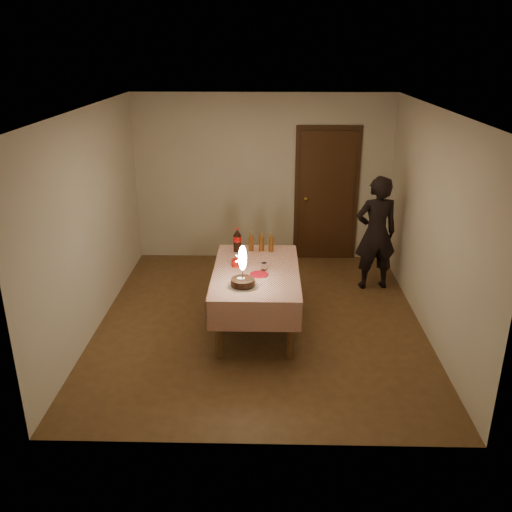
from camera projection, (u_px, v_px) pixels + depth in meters
name	position (u px, v px, depth m)	size (l,w,h in m)	color
ground	(260.00, 321.00, 6.82)	(4.00, 4.50, 0.01)	brown
room_shell	(264.00, 192.00, 6.29)	(4.04, 4.54, 2.62)	beige
dining_table	(256.00, 278.00, 6.48)	(1.02, 1.72, 0.75)	brown
birthday_cake	(243.00, 276.00, 5.97)	(0.33, 0.33, 0.48)	white
red_plate	(259.00, 274.00, 6.30)	(0.22, 0.22, 0.01)	red
red_cup	(235.00, 263.00, 6.51)	(0.08, 0.08, 0.10)	#B0140C
clear_cup	(264.00, 266.00, 6.43)	(0.07, 0.07, 0.09)	white
napkin_stack	(240.00, 265.00, 6.55)	(0.15, 0.15, 0.02)	#B62C14
cola_bottle	(237.00, 240.00, 6.97)	(0.10, 0.10, 0.32)	black
amber_bottle_left	(251.00, 242.00, 7.00)	(0.06, 0.06, 0.25)	#5E3310
amber_bottle_right	(271.00, 243.00, 6.97)	(0.06, 0.06, 0.25)	#5E3310
amber_bottle_mid	(261.00, 242.00, 7.00)	(0.06, 0.06, 0.25)	#5E3310
photographer	(376.00, 233.00, 7.50)	(0.64, 0.49, 1.62)	black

